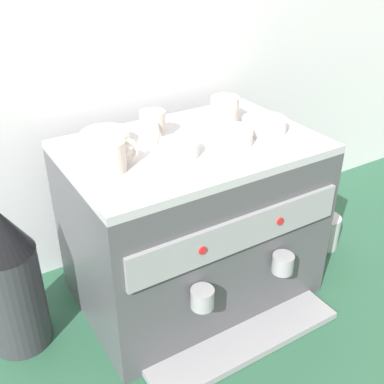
# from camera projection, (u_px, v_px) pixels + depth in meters

# --- Properties ---
(ground_plane) EXTENTS (4.00, 4.00, 0.00)m
(ground_plane) POSITION_uv_depth(u_px,v_px,m) (192.00, 287.00, 1.43)
(ground_plane) COLOR #28563D
(tiled_backsplash_wall) EXTENTS (2.80, 0.03, 0.97)m
(tiled_backsplash_wall) POSITION_uv_depth(u_px,v_px,m) (138.00, 104.00, 1.42)
(tiled_backsplash_wall) COLOR silver
(tiled_backsplash_wall) RESTS_ON ground_plane
(espresso_machine) EXTENTS (0.65, 0.54, 0.48)m
(espresso_machine) POSITION_uv_depth(u_px,v_px,m) (193.00, 223.00, 1.31)
(espresso_machine) COLOR #4C4C51
(espresso_machine) RESTS_ON ground_plane
(ceramic_cup_0) EXTENTS (0.12, 0.08, 0.07)m
(ceramic_cup_0) POSITION_uv_depth(u_px,v_px,m) (110.00, 156.00, 1.04)
(ceramic_cup_0) COLOR beige
(ceramic_cup_0) RESTS_ON espresso_machine
(ceramic_cup_1) EXTENTS (0.07, 0.10, 0.07)m
(ceramic_cup_1) POSITION_uv_depth(u_px,v_px,m) (153.00, 126.00, 1.19)
(ceramic_cup_1) COLOR beige
(ceramic_cup_1) RESTS_ON espresso_machine
(ceramic_cup_2) EXTENTS (0.11, 0.09, 0.08)m
(ceramic_cup_2) POSITION_uv_depth(u_px,v_px,m) (225.00, 110.00, 1.29)
(ceramic_cup_2) COLOR beige
(ceramic_cup_2) RESTS_ON espresso_machine
(ceramic_bowl_0) EXTENTS (0.12, 0.12, 0.04)m
(ceramic_bowl_0) POSITION_uv_depth(u_px,v_px,m) (264.00, 125.00, 1.25)
(ceramic_bowl_0) COLOR white
(ceramic_bowl_0) RESTS_ON espresso_machine
(ceramic_bowl_1) EXTENTS (0.10, 0.10, 0.04)m
(ceramic_bowl_1) POSITION_uv_depth(u_px,v_px,m) (179.00, 149.00, 1.12)
(ceramic_bowl_1) COLOR white
(ceramic_bowl_1) RESTS_ON espresso_machine
(ceramic_bowl_2) EXTENTS (0.12, 0.12, 0.04)m
(ceramic_bowl_2) POSITION_uv_depth(u_px,v_px,m) (106.00, 139.00, 1.17)
(ceramic_bowl_2) COLOR white
(ceramic_bowl_2) RESTS_ON espresso_machine
(ceramic_bowl_3) EXTENTS (0.10, 0.10, 0.04)m
(ceramic_bowl_3) POSITION_uv_depth(u_px,v_px,m) (233.00, 136.00, 1.18)
(ceramic_bowl_3) COLOR white
(ceramic_bowl_3) RESTS_ON espresso_machine
(coffee_grinder) EXTENTS (0.15, 0.15, 0.42)m
(coffee_grinder) POSITION_uv_depth(u_px,v_px,m) (9.00, 278.00, 1.14)
(coffee_grinder) COLOR #333338
(coffee_grinder) RESTS_ON ground_plane
(milk_pitcher) EXTENTS (0.09, 0.09, 0.12)m
(milk_pitcher) POSITION_uv_depth(u_px,v_px,m) (325.00, 231.00, 1.58)
(milk_pitcher) COLOR #B7B7BC
(milk_pitcher) RESTS_ON ground_plane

